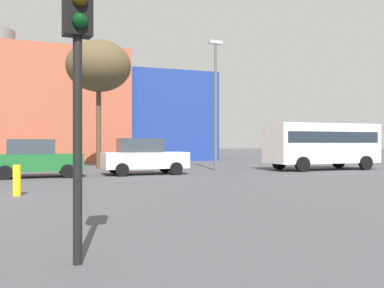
% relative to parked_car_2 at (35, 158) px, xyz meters
% --- Properties ---
extents(parked_car_2, '(4.05, 1.99, 1.76)m').
position_rel_parked_car_2_xyz_m(parked_car_2, '(0.00, 0.00, 0.00)').
color(parked_car_2, '#1E662D').
rests_on(parked_car_2, ground_plane).
extents(parked_car_3, '(4.20, 2.06, 1.82)m').
position_rel_parked_car_2_xyz_m(parked_car_3, '(5.13, -0.00, 0.03)').
color(parked_car_3, white).
rests_on(parked_car_3, ground_plane).
extents(white_bus, '(6.80, 2.62, 2.72)m').
position_rel_parked_car_2_xyz_m(white_bus, '(15.96, -0.11, 0.75)').
color(white_bus, white).
rests_on(white_bus, ground_plane).
extents(traffic_light_near_right, '(0.38, 0.38, 3.87)m').
position_rel_parked_car_2_xyz_m(traffic_light_near_right, '(0.32, -15.25, 1.98)').
color(traffic_light_near_right, black).
rests_on(traffic_light_near_right, ground_plane).
extents(bare_tree_2, '(4.01, 4.01, 8.00)m').
position_rel_parked_car_2_xyz_m(bare_tree_2, '(3.79, 5.96, 5.49)').
color(bare_tree_2, brown).
rests_on(bare_tree_2, ground_plane).
extents(bollard_yellow_2, '(0.24, 0.24, 0.93)m').
position_rel_parked_car_2_xyz_m(bollard_yellow_2, '(-0.61, -7.17, -0.41)').
color(bollard_yellow_2, yellow).
rests_on(bollard_yellow_2, ground_plane).
extents(street_lamp, '(0.80, 0.24, 7.54)m').
position_rel_parked_car_2_xyz_m(street_lamp, '(9.84, 1.63, 3.42)').
color(street_lamp, '#59595E').
rests_on(street_lamp, ground_plane).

